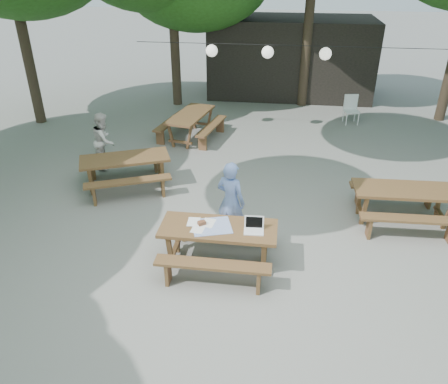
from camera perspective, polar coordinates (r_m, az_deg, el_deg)
ground at (r=8.29m, az=4.30°, el=-7.10°), size 80.00×80.00×0.00m
pavilion at (r=17.57m, az=8.69°, el=17.09°), size 6.00×3.00×2.80m
main_picnic_table at (r=7.66m, az=-0.72°, el=-6.85°), size 2.00×1.58×0.75m
picnic_table_nw at (r=10.41m, az=-12.66°, el=2.62°), size 2.37×2.20×0.75m
picnic_table_ne at (r=9.52m, az=22.27°, el=-1.52°), size 2.02×1.64×0.75m
picnic_table_far_w at (r=13.04m, az=-4.34°, el=8.64°), size 1.91×2.17×0.75m
woman at (r=8.13m, az=0.89°, el=-1.19°), size 0.68×0.58×1.58m
second_person at (r=11.44m, az=-15.40°, el=6.51°), size 0.65×0.78×1.43m
plastic_chair at (r=14.86m, az=16.22°, el=9.59°), size 0.51×0.51×0.90m
laptop at (r=7.35m, az=3.93°, el=-4.62°), size 0.34×0.28×0.24m
tabletop_clutter at (r=7.47m, az=-1.99°, el=-4.39°), size 0.84×0.72×0.08m
paper_lanterns at (r=12.97m, az=5.79°, el=17.72°), size 9.00×0.34×0.38m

